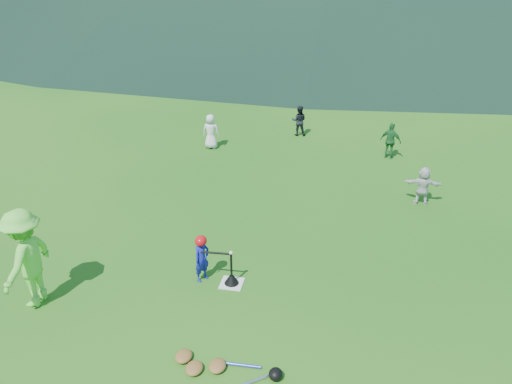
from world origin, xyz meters
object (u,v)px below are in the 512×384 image
(home_plate, at_px, (232,283))
(batting_tee, at_px, (232,278))
(batter_child, at_px, (202,259))
(fielder_d, at_px, (423,186))
(adult_coach, at_px, (26,258))
(fielder_c, at_px, (391,141))
(fielder_a, at_px, (211,132))
(equipment_pile, at_px, (217,366))
(fielder_b, at_px, (299,121))

(home_plate, height_order, batting_tee, batting_tee)
(batter_child, relative_size, fielder_d, 0.95)
(adult_coach, bearing_deg, fielder_c, 143.52)
(fielder_a, height_order, batting_tee, fielder_a)
(fielder_c, bearing_deg, equipment_pile, 97.81)
(batter_child, bearing_deg, fielder_a, 45.62)
(home_plate, bearing_deg, fielder_b, 88.79)
(fielder_a, distance_m, fielder_d, 7.35)
(equipment_pile, bearing_deg, batter_child, 112.10)
(fielder_d, height_order, batting_tee, fielder_d)
(equipment_pile, bearing_deg, fielder_c, 73.11)
(fielder_d, bearing_deg, fielder_c, -74.98)
(fielder_d, distance_m, equipment_pile, 7.83)
(equipment_pile, bearing_deg, adult_coach, 165.57)
(fielder_a, distance_m, fielder_b, 3.41)
(fielder_c, bearing_deg, fielder_d, 126.94)
(fielder_b, distance_m, batting_tee, 9.53)
(home_plate, bearing_deg, fielder_a, 108.92)
(batter_child, bearing_deg, fielder_b, 25.98)
(fielder_c, xyz_separation_m, fielder_d, (0.71, -3.25, -0.07))
(batter_child, bearing_deg, fielder_d, -15.37)
(fielder_a, bearing_deg, fielder_d, 156.18)
(fielder_d, relative_size, equipment_pile, 0.58)
(adult_coach, height_order, fielder_d, adult_coach)
(adult_coach, height_order, batting_tee, adult_coach)
(batter_child, distance_m, equipment_pile, 2.56)
(batter_child, bearing_deg, fielder_c, 3.59)
(equipment_pile, bearing_deg, fielder_a, 106.50)
(adult_coach, relative_size, fielder_b, 1.77)
(fielder_b, bearing_deg, fielder_d, 125.13)
(home_plate, bearing_deg, adult_coach, -159.81)
(fielder_a, xyz_separation_m, batting_tee, (2.59, -7.57, -0.47))
(fielder_d, bearing_deg, batting_tee, 50.72)
(batter_child, height_order, fielder_c, fielder_c)
(fielder_b, xyz_separation_m, fielder_d, (3.90, -4.97, -0.03))
(equipment_pile, bearing_deg, home_plate, 98.15)
(batting_tee, bearing_deg, fielder_d, 47.95)
(fielder_a, distance_m, fielder_c, 5.99)
(fielder_d, bearing_deg, fielder_b, -49.13)
(batter_child, bearing_deg, equipment_pile, -126.97)
(fielder_c, relative_size, equipment_pile, 0.66)
(fielder_b, height_order, fielder_c, fielder_c)
(fielder_b, bearing_deg, fielder_a, 31.93)
(batter_child, bearing_deg, adult_coach, 145.50)
(home_plate, height_order, equipment_pile, equipment_pile)
(adult_coach, relative_size, fielder_a, 1.65)
(fielder_a, height_order, fielder_d, fielder_a)
(fielder_a, relative_size, fielder_c, 1.00)
(batter_child, xyz_separation_m, adult_coach, (-2.93, -1.34, 0.48))
(fielder_a, bearing_deg, batting_tee, 109.41)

